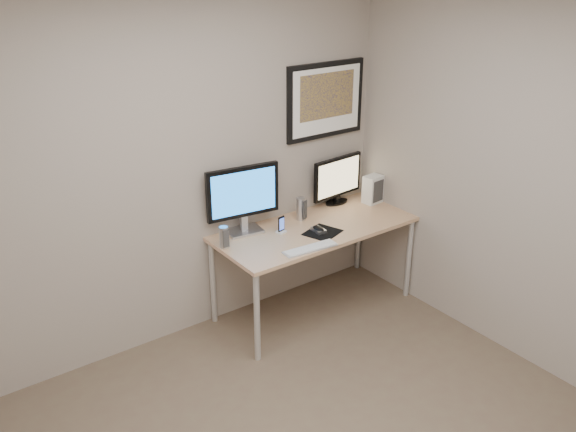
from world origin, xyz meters
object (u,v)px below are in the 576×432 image
at_px(monitor_tv, 337,179).
at_px(keyboard, 310,248).
at_px(desk, 315,235).
at_px(speaker_right, 301,209).
at_px(phone_dock, 281,225).
at_px(fan_unit, 373,189).
at_px(framed_art, 326,100).
at_px(monitor_large, 243,197).
at_px(speaker_left, 224,237).

height_order(monitor_tv, keyboard, monitor_tv).
relative_size(desk, monitor_tv, 3.07).
height_order(speaker_right, phone_dock, speaker_right).
bearing_deg(fan_unit, framed_art, 142.19).
distance_m(framed_art, monitor_large, 1.04).
relative_size(keyboard, fan_unit, 1.77).
xyz_separation_m(monitor_tv, keyboard, (-0.73, -0.56, -0.21)).
height_order(desk, monitor_large, monitor_large).
bearing_deg(phone_dock, monitor_large, 129.50).
relative_size(framed_art, monitor_tv, 1.44).
distance_m(framed_art, speaker_right, 0.89).
distance_m(framed_art, monitor_tv, 0.68).
relative_size(monitor_large, keyboard, 1.37).
height_order(monitor_large, monitor_tv, monitor_large).
distance_m(monitor_large, monitor_tv, 0.96).
xyz_separation_m(framed_art, keyboard, (-0.62, -0.62, -0.88)).
distance_m(desk, framed_art, 1.07).
relative_size(desk, framed_art, 2.13).
bearing_deg(monitor_tv, desk, -153.69).
distance_m(monitor_tv, keyboard, 0.94).
xyz_separation_m(desk, monitor_tv, (0.46, 0.28, 0.28)).
bearing_deg(framed_art, phone_dock, -157.28).
relative_size(speaker_right, keyboard, 0.44).
relative_size(desk, phone_dock, 11.85).
bearing_deg(speaker_left, phone_dock, -3.28).
height_order(speaker_left, phone_dock, speaker_left).
distance_m(speaker_left, keyboard, 0.63).
height_order(keyboard, fan_unit, fan_unit).
xyz_separation_m(monitor_large, speaker_right, (0.50, -0.06, -0.20)).
bearing_deg(speaker_right, fan_unit, -27.78).
distance_m(speaker_right, phone_dock, 0.30).
bearing_deg(fan_unit, monitor_tv, 140.48).
distance_m(desk, monitor_large, 0.66).
height_order(monitor_large, fan_unit, monitor_large).
distance_m(phone_dock, keyboard, 0.36).
distance_m(speaker_left, fan_unit, 1.47).
distance_m(monitor_tv, speaker_right, 0.49).
bearing_deg(desk, phone_dock, 166.00).
bearing_deg(monitor_large, monitor_tv, 9.32).
distance_m(desk, fan_unit, 0.74).
bearing_deg(fan_unit, speaker_right, 167.79).
xyz_separation_m(phone_dock, fan_unit, (0.99, 0.04, 0.05)).
xyz_separation_m(speaker_left, keyboard, (0.49, -0.39, -0.07)).
distance_m(desk, monitor_tv, 0.60).
bearing_deg(speaker_right, monitor_tv, -10.37).
distance_m(desk, keyboard, 0.40).
height_order(desk, phone_dock, phone_dock).
distance_m(framed_art, speaker_left, 1.39).
bearing_deg(monitor_large, speaker_left, -144.97).
xyz_separation_m(monitor_large, fan_unit, (1.21, -0.13, -0.17)).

